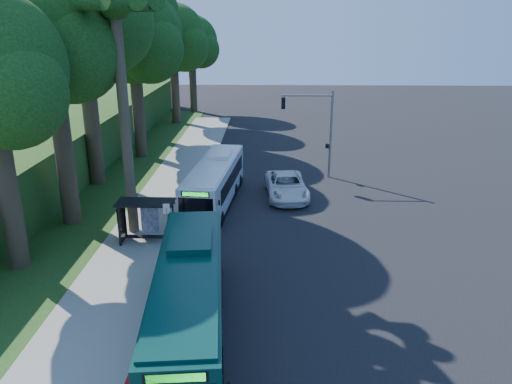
{
  "coord_description": "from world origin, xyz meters",
  "views": [
    {
      "loc": [
        -0.17,
        -28.94,
        12.18
      ],
      "look_at": [
        -0.91,
        1.0,
        1.78
      ],
      "focal_mm": 35.0,
      "sensor_mm": 36.0,
      "label": 1
    }
  ],
  "objects_px": {
    "pickup": "(286,186)",
    "bus_shelter": "(142,213)",
    "teal_bus": "(190,299)",
    "white_bus": "(215,182)"
  },
  "relations": [
    {
      "from": "bus_shelter",
      "to": "white_bus",
      "type": "xyz_separation_m",
      "value": [
        3.47,
        6.28,
        -0.2
      ]
    },
    {
      "from": "pickup",
      "to": "bus_shelter",
      "type": "bearing_deg",
      "value": -141.53
    },
    {
      "from": "bus_shelter",
      "to": "white_bus",
      "type": "distance_m",
      "value": 7.17
    },
    {
      "from": "white_bus",
      "to": "pickup",
      "type": "xyz_separation_m",
      "value": [
        4.97,
        1.7,
        -0.77
      ]
    },
    {
      "from": "bus_shelter",
      "to": "pickup",
      "type": "height_order",
      "value": "bus_shelter"
    },
    {
      "from": "bus_shelter",
      "to": "white_bus",
      "type": "relative_size",
      "value": 0.29
    },
    {
      "from": "white_bus",
      "to": "teal_bus",
      "type": "xyz_separation_m",
      "value": [
        0.58,
        -15.22,
        0.13
      ]
    },
    {
      "from": "white_bus",
      "to": "teal_bus",
      "type": "bearing_deg",
      "value": -82.44
    },
    {
      "from": "white_bus",
      "to": "bus_shelter",
      "type": "bearing_deg",
      "value": -113.5
    },
    {
      "from": "teal_bus",
      "to": "pickup",
      "type": "height_order",
      "value": "teal_bus"
    }
  ]
}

